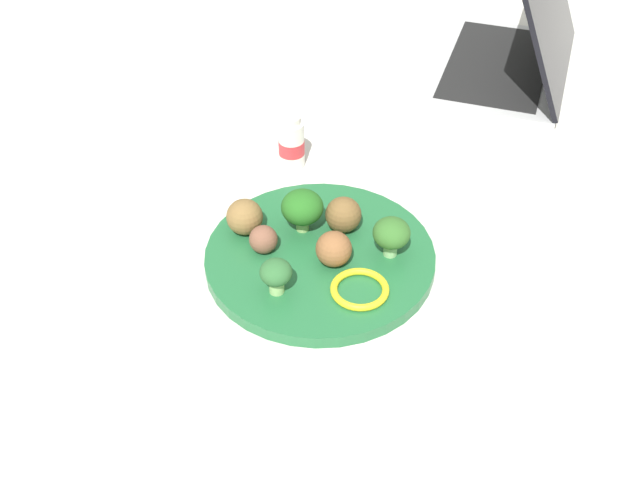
# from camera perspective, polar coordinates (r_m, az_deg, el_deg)

# --- Properties ---
(ground_plane) EXTENTS (4.00, 4.00, 0.00)m
(ground_plane) POSITION_cam_1_polar(r_m,az_deg,el_deg) (0.96, 0.00, -1.62)
(ground_plane) COLOR silver
(plate) EXTENTS (0.28, 0.28, 0.02)m
(plate) POSITION_cam_1_polar(r_m,az_deg,el_deg) (0.96, 0.00, -1.27)
(plate) COLOR #236638
(plate) RESTS_ON ground_plane
(broccoli_floret_far_rim) EXTENTS (0.05, 0.05, 0.05)m
(broccoli_floret_far_rim) POSITION_cam_1_polar(r_m,az_deg,el_deg) (0.93, 5.20, 0.45)
(broccoli_floret_far_rim) COLOR #92C47F
(broccoli_floret_far_rim) RESTS_ON plate
(broccoli_floret_mid_left) EXTENTS (0.05, 0.05, 0.06)m
(broccoli_floret_mid_left) POSITION_cam_1_polar(r_m,az_deg,el_deg) (0.96, -1.30, 2.35)
(broccoli_floret_mid_left) COLOR #94B86A
(broccoli_floret_mid_left) RESTS_ON plate
(broccoli_floret_back_left) EXTENTS (0.04, 0.04, 0.04)m
(broccoli_floret_back_left) POSITION_cam_1_polar(r_m,az_deg,el_deg) (0.89, -3.20, -2.45)
(broccoli_floret_back_left) COLOR #9AC877
(broccoli_floret_back_left) RESTS_ON plate
(meatball_front_left) EXTENTS (0.03, 0.03, 0.03)m
(meatball_front_left) POSITION_cam_1_polar(r_m,az_deg,el_deg) (0.95, -4.13, 0.05)
(meatball_front_left) COLOR brown
(meatball_front_left) RESTS_ON plate
(meatball_front_right) EXTENTS (0.05, 0.05, 0.05)m
(meatball_front_right) POSITION_cam_1_polar(r_m,az_deg,el_deg) (0.97, -5.48, 1.68)
(meatball_front_right) COLOR brown
(meatball_front_right) RESTS_ON plate
(meatball_center) EXTENTS (0.04, 0.04, 0.04)m
(meatball_center) POSITION_cam_1_polar(r_m,az_deg,el_deg) (0.93, 1.00, -0.65)
(meatball_center) COLOR brown
(meatball_center) RESTS_ON plate
(meatball_near_rim) EXTENTS (0.05, 0.05, 0.05)m
(meatball_near_rim) POSITION_cam_1_polar(r_m,az_deg,el_deg) (0.97, 1.70, 1.85)
(meatball_near_rim) COLOR brown
(meatball_near_rim) RESTS_ON plate
(pepper_ring_front_right) EXTENTS (0.10, 0.10, 0.01)m
(pepper_ring_front_right) POSITION_cam_1_polar(r_m,az_deg,el_deg) (0.90, 2.90, -3.58)
(pepper_ring_front_right) COLOR yellow
(pepper_ring_front_right) RESTS_ON plate
(napkin) EXTENTS (0.17, 0.13, 0.01)m
(napkin) POSITION_cam_1_polar(r_m,az_deg,el_deg) (0.79, 5.11, -14.03)
(napkin) COLOR white
(napkin) RESTS_ON ground_plane
(fork) EXTENTS (0.12, 0.02, 0.01)m
(fork) POSITION_cam_1_polar(r_m,az_deg,el_deg) (0.79, 3.67, -13.75)
(fork) COLOR silver
(fork) RESTS_ON napkin
(knife) EXTENTS (0.15, 0.02, 0.01)m
(knife) POSITION_cam_1_polar(r_m,az_deg,el_deg) (0.80, 6.18, -13.07)
(knife) COLOR white
(knife) RESTS_ON napkin
(yogurt_bottle) EXTENTS (0.04, 0.04, 0.08)m
(yogurt_bottle) POSITION_cam_1_polar(r_m,az_deg,el_deg) (1.10, -2.08, 6.98)
(yogurt_bottle) COLOR white
(yogurt_bottle) RESTS_ON ground_plane
(laptop) EXTENTS (0.39, 0.37, 0.20)m
(laptop) POSITION_cam_1_polar(r_m,az_deg,el_deg) (1.36, 13.74, 12.95)
(laptop) COLOR #B6B6B6
(laptop) RESTS_ON ground_plane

